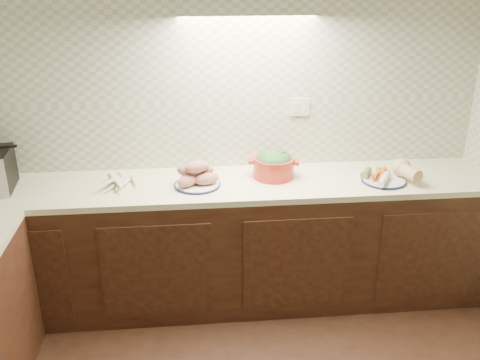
{
  "coord_description": "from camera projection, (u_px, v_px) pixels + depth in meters",
  "views": [
    {
      "loc": [
        -0.21,
        -1.74,
        2.29
      ],
      "look_at": [
        0.08,
        1.25,
        1.02
      ],
      "focal_mm": 40.0,
      "sensor_mm": 36.0,
      "label": 1
    }
  ],
  "objects": [
    {
      "name": "room",
      "position": [
        251.0,
        159.0,
        1.87
      ],
      "size": [
        3.6,
        3.6,
        2.6
      ],
      "color": "black",
      "rests_on": "ground"
    },
    {
      "name": "counter",
      "position": [
        109.0,
        323.0,
        2.89
      ],
      "size": [
        3.6,
        3.6,
        0.9
      ],
      "color": "black",
      "rests_on": "ground"
    },
    {
      "name": "parsnip_pile",
      "position": [
        114.0,
        182.0,
        3.47
      ],
      "size": [
        0.37,
        0.37,
        0.06
      ],
      "color": "#FBF1C7",
      "rests_on": "counter"
    },
    {
      "name": "sweet_potato_plate",
      "position": [
        197.0,
        176.0,
        3.46
      ],
      "size": [
        0.3,
        0.3,
        0.18
      ],
      "rotation": [
        0.0,
        0.0,
        0.24
      ],
      "color": "#10183D",
      "rests_on": "counter"
    },
    {
      "name": "onion_bowl",
      "position": [
        193.0,
        172.0,
        3.6
      ],
      "size": [
        0.13,
        0.13,
        0.1
      ],
      "color": "black",
      "rests_on": "counter"
    },
    {
      "name": "dutch_oven",
      "position": [
        274.0,
        164.0,
        3.58
      ],
      "size": [
        0.34,
        0.32,
        0.19
      ],
      "rotation": [
        0.0,
        0.0,
        -0.18
      ],
      "color": "#A92819",
      "rests_on": "counter"
    },
    {
      "name": "veg_plate",
      "position": [
        391.0,
        173.0,
        3.55
      ],
      "size": [
        0.37,
        0.34,
        0.14
      ],
      "rotation": [
        0.0,
        0.0,
        0.18
      ],
      "color": "#10183D",
      "rests_on": "counter"
    }
  ]
}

